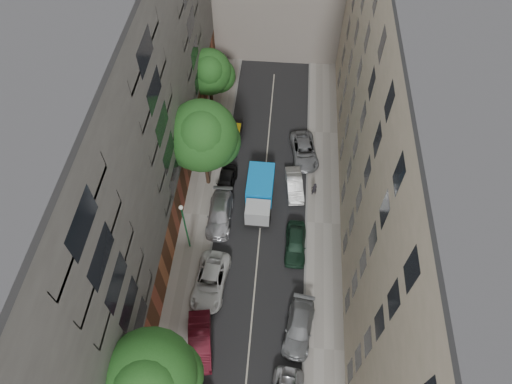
# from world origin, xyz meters

# --- Properties ---
(ground) EXTENTS (120.00, 120.00, 0.00)m
(ground) POSITION_xyz_m (0.00, 0.00, 0.00)
(ground) COLOR #4C4C49
(ground) RESTS_ON ground
(road_surface) EXTENTS (8.00, 44.00, 0.02)m
(road_surface) POSITION_xyz_m (0.00, 0.00, 0.01)
(road_surface) COLOR black
(road_surface) RESTS_ON ground
(sidewalk_left) EXTENTS (3.00, 44.00, 0.15)m
(sidewalk_left) POSITION_xyz_m (-5.50, 0.00, 0.07)
(sidewalk_left) COLOR gray
(sidewalk_left) RESTS_ON ground
(sidewalk_right) EXTENTS (3.00, 44.00, 0.15)m
(sidewalk_right) POSITION_xyz_m (5.50, 0.00, 0.07)
(sidewalk_right) COLOR gray
(sidewalk_right) RESTS_ON ground
(building_left) EXTENTS (8.00, 44.00, 20.00)m
(building_left) POSITION_xyz_m (-11.00, 0.00, 10.00)
(building_left) COLOR #514F4B
(building_left) RESTS_ON ground
(building_right) EXTENTS (8.00, 44.00, 20.00)m
(building_right) POSITION_xyz_m (11.00, 0.00, 10.00)
(building_right) COLOR #B7A48E
(building_right) RESTS_ON ground
(tarp_truck) EXTENTS (2.34, 5.65, 2.60)m
(tarp_truck) POSITION_xyz_m (-0.27, 1.78, 1.43)
(tarp_truck) COLOR black
(tarp_truck) RESTS_ON ground
(car_left_1) EXTENTS (2.37, 4.80, 1.51)m
(car_left_1) POSITION_xyz_m (-3.60, -11.40, 0.76)
(car_left_1) COLOR #4A0E19
(car_left_1) RESTS_ON ground
(car_left_2) EXTENTS (2.88, 5.50, 1.48)m
(car_left_2) POSITION_xyz_m (-3.53, -6.62, 0.74)
(car_left_2) COLOR silver
(car_left_2) RESTS_ON ground
(car_left_3) EXTENTS (2.08, 5.11, 1.48)m
(car_left_3) POSITION_xyz_m (-3.60, -0.20, 0.74)
(car_left_3) COLOR #B2B2B7
(car_left_3) RESTS_ON ground
(car_left_4) EXTENTS (1.94, 4.15, 1.37)m
(car_left_4) POSITION_xyz_m (-3.50, 3.40, 0.69)
(car_left_4) COLOR black
(car_left_4) RESTS_ON ground
(car_left_5) EXTENTS (1.71, 4.61, 1.51)m
(car_left_5) POSITION_xyz_m (-3.60, 9.00, 0.75)
(car_left_5) COLOR black
(car_left_5) RESTS_ON ground
(car_right_1) EXTENTS (2.59, 5.02, 1.39)m
(car_right_1) POSITION_xyz_m (3.59, -9.75, 0.70)
(car_right_1) COLOR slate
(car_right_1) RESTS_ON ground
(car_right_2) EXTENTS (1.77, 4.32, 1.47)m
(car_right_2) POSITION_xyz_m (3.10, -2.60, 0.73)
(car_right_2) COLOR #152F20
(car_right_2) RESTS_ON ground
(car_right_3) EXTENTS (1.96, 4.19, 1.33)m
(car_right_3) POSITION_xyz_m (2.80, 3.60, 0.66)
(car_right_3) COLOR silver
(car_right_3) RESTS_ON ground
(car_right_4) EXTENTS (3.13, 5.35, 1.40)m
(car_right_4) POSITION_xyz_m (3.60, 7.80, 0.70)
(car_right_4) COLOR gray
(car_right_4) RESTS_ON ground
(tree_near) EXTENTS (5.71, 5.49, 9.81)m
(tree_near) POSITION_xyz_m (-5.13, -15.67, 6.76)
(tree_near) COLOR #382619
(tree_near) RESTS_ON sidewalk_left
(tree_mid) EXTENTS (6.21, 6.07, 9.42)m
(tree_mid) POSITION_xyz_m (-5.13, 3.54, 6.28)
(tree_mid) COLOR #382619
(tree_mid) RESTS_ON sidewalk_left
(tree_far) EXTENTS (4.95, 4.62, 6.76)m
(tree_far) POSITION_xyz_m (-6.24, 13.89, 4.48)
(tree_far) COLOR #382619
(tree_far) RESTS_ON sidewalk_left
(lamp_post) EXTENTS (0.36, 0.36, 5.96)m
(lamp_post) POSITION_xyz_m (-5.80, -3.25, 3.86)
(lamp_post) COLOR #1A5D31
(lamp_post) RESTS_ON sidewalk_left
(pedestrian) EXTENTS (0.64, 0.54, 1.50)m
(pedestrian) POSITION_xyz_m (4.60, 3.11, 0.90)
(pedestrian) COLOR black
(pedestrian) RESTS_ON sidewalk_right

